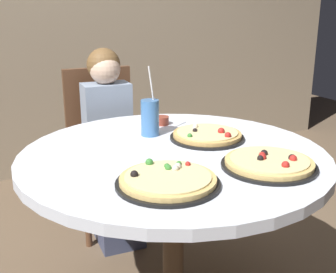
{
  "coord_description": "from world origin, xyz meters",
  "views": [
    {
      "loc": [
        -0.74,
        -1.43,
        1.32
      ],
      "look_at": [
        0.0,
        0.05,
        0.8
      ],
      "focal_mm": 46.08,
      "sensor_mm": 36.0,
      "label": 1
    }
  ],
  "objects_px": {
    "chair_wooden": "(103,140)",
    "pizza_cheese": "(168,180)",
    "dining_table": "(174,175)",
    "pizza_veggie": "(207,135)",
    "diner_child": "(112,157)",
    "sauce_bowl": "(162,121)",
    "soda_cup": "(150,118)",
    "pizza_pepperoni": "(269,163)"
  },
  "relations": [
    {
      "from": "chair_wooden",
      "to": "soda_cup",
      "type": "relative_size",
      "value": 3.09
    },
    {
      "from": "pizza_pepperoni",
      "to": "chair_wooden",
      "type": "bearing_deg",
      "value": 100.25
    },
    {
      "from": "dining_table",
      "to": "pizza_cheese",
      "type": "bearing_deg",
      "value": -120.52
    },
    {
      "from": "chair_wooden",
      "to": "pizza_cheese",
      "type": "xyz_separation_m",
      "value": [
        -0.17,
        -1.21,
        0.24
      ]
    },
    {
      "from": "dining_table",
      "to": "soda_cup",
      "type": "distance_m",
      "value": 0.3
    },
    {
      "from": "dining_table",
      "to": "pizza_pepperoni",
      "type": "relative_size",
      "value": 3.56
    },
    {
      "from": "sauce_bowl",
      "to": "pizza_veggie",
      "type": "bearing_deg",
      "value": -75.48
    },
    {
      "from": "pizza_veggie",
      "to": "pizza_cheese",
      "type": "height_order",
      "value": "pizza_veggie"
    },
    {
      "from": "diner_child",
      "to": "pizza_cheese",
      "type": "distance_m",
      "value": 1.08
    },
    {
      "from": "sauce_bowl",
      "to": "soda_cup",
      "type": "bearing_deg",
      "value": -132.04
    },
    {
      "from": "chair_wooden",
      "to": "pizza_veggie",
      "type": "height_order",
      "value": "chair_wooden"
    },
    {
      "from": "dining_table",
      "to": "pizza_veggie",
      "type": "relative_size",
      "value": 3.79
    },
    {
      "from": "diner_child",
      "to": "soda_cup",
      "type": "distance_m",
      "value": 0.61
    },
    {
      "from": "diner_child",
      "to": "pizza_pepperoni",
      "type": "relative_size",
      "value": 3.15
    },
    {
      "from": "chair_wooden",
      "to": "pizza_cheese",
      "type": "bearing_deg",
      "value": -98.04
    },
    {
      "from": "dining_table",
      "to": "soda_cup",
      "type": "xyz_separation_m",
      "value": [
        0.01,
        0.25,
        0.18
      ]
    },
    {
      "from": "chair_wooden",
      "to": "pizza_cheese",
      "type": "height_order",
      "value": "chair_wooden"
    },
    {
      "from": "pizza_veggie",
      "to": "sauce_bowl",
      "type": "xyz_separation_m",
      "value": [
        -0.08,
        0.3,
        0.0
      ]
    },
    {
      "from": "pizza_cheese",
      "to": "pizza_pepperoni",
      "type": "distance_m",
      "value": 0.39
    },
    {
      "from": "diner_child",
      "to": "pizza_cheese",
      "type": "height_order",
      "value": "diner_child"
    },
    {
      "from": "chair_wooden",
      "to": "diner_child",
      "type": "bearing_deg",
      "value": -93.63
    },
    {
      "from": "dining_table",
      "to": "chair_wooden",
      "type": "relative_size",
      "value": 1.29
    },
    {
      "from": "pizza_cheese",
      "to": "sauce_bowl",
      "type": "relative_size",
      "value": 4.91
    },
    {
      "from": "pizza_veggie",
      "to": "dining_table",
      "type": "bearing_deg",
      "value": -157.56
    },
    {
      "from": "pizza_veggie",
      "to": "pizza_cheese",
      "type": "bearing_deg",
      "value": -135.52
    },
    {
      "from": "chair_wooden",
      "to": "sauce_bowl",
      "type": "height_order",
      "value": "chair_wooden"
    },
    {
      "from": "pizza_pepperoni",
      "to": "diner_child",
      "type": "bearing_deg",
      "value": 102.58
    },
    {
      "from": "pizza_pepperoni",
      "to": "sauce_bowl",
      "type": "bearing_deg",
      "value": 98.25
    },
    {
      "from": "dining_table",
      "to": "pizza_cheese",
      "type": "height_order",
      "value": "pizza_cheese"
    },
    {
      "from": "pizza_veggie",
      "to": "diner_child",
      "type": "bearing_deg",
      "value": 107.71
    },
    {
      "from": "chair_wooden",
      "to": "dining_table",
      "type": "bearing_deg",
      "value": -90.39
    },
    {
      "from": "soda_cup",
      "to": "pizza_cheese",
      "type": "bearing_deg",
      "value": -108.27
    },
    {
      "from": "diner_child",
      "to": "sauce_bowl",
      "type": "relative_size",
      "value": 15.46
    },
    {
      "from": "pizza_veggie",
      "to": "soda_cup",
      "type": "height_order",
      "value": "soda_cup"
    },
    {
      "from": "soda_cup",
      "to": "dining_table",
      "type": "bearing_deg",
      "value": -92.07
    },
    {
      "from": "diner_child",
      "to": "pizza_cheese",
      "type": "bearing_deg",
      "value": -98.81
    },
    {
      "from": "pizza_cheese",
      "to": "dining_table",
      "type": "bearing_deg",
      "value": 59.48
    },
    {
      "from": "diner_child",
      "to": "pizza_pepperoni",
      "type": "distance_m",
      "value": 1.11
    },
    {
      "from": "dining_table",
      "to": "chair_wooden",
      "type": "distance_m",
      "value": 0.94
    },
    {
      "from": "chair_wooden",
      "to": "pizza_cheese",
      "type": "relative_size",
      "value": 2.77
    },
    {
      "from": "chair_wooden",
      "to": "soda_cup",
      "type": "bearing_deg",
      "value": -89.78
    },
    {
      "from": "chair_wooden",
      "to": "diner_child",
      "type": "xyz_separation_m",
      "value": [
        -0.01,
        -0.18,
        -0.05
      ]
    }
  ]
}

